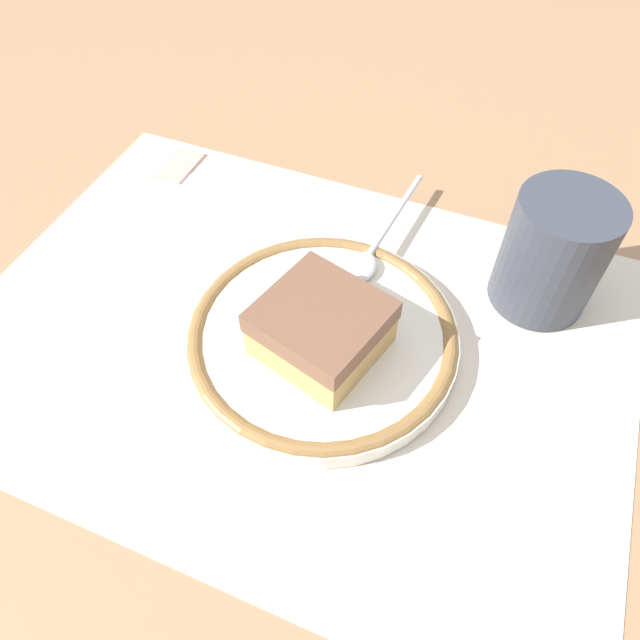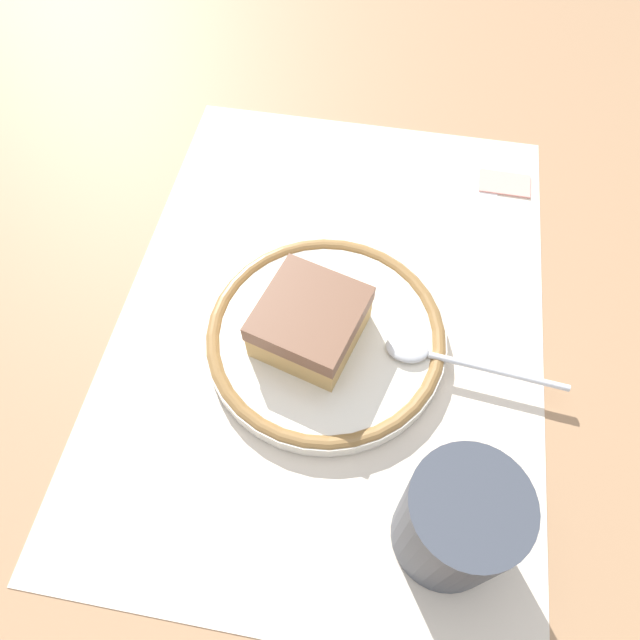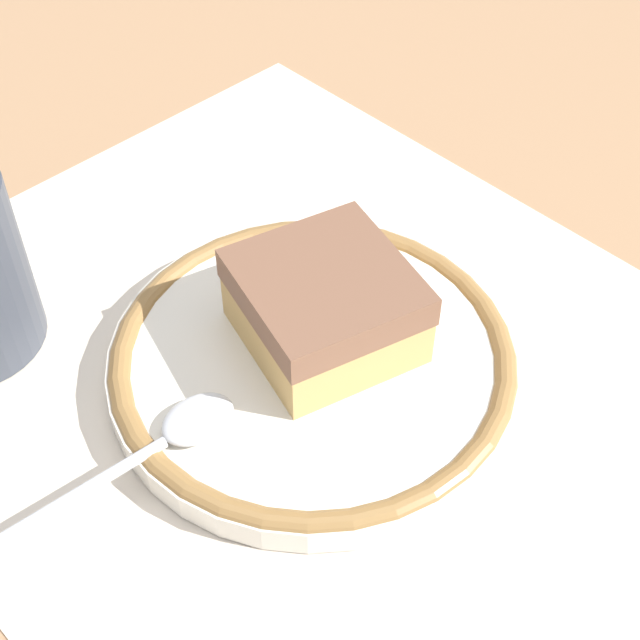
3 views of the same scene
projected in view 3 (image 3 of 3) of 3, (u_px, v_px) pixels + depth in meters
ground_plane at (347, 402)px, 0.44m from camera, size 2.40×2.40×0.00m
placemat at (347, 401)px, 0.44m from camera, size 0.49×0.36×0.00m
plate at (320, 356)px, 0.45m from camera, size 0.20×0.20×0.02m
cake_slice at (325, 306)px, 0.44m from camera, size 0.10×0.09×0.04m
spoon at (160, 443)px, 0.40m from camera, size 0.03×0.15×0.01m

